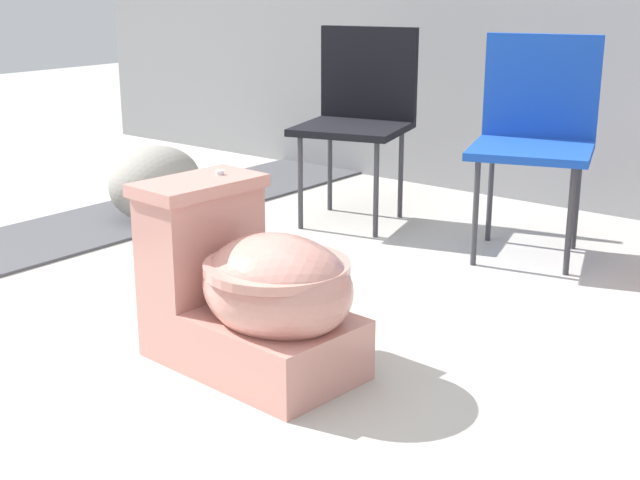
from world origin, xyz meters
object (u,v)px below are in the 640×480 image
Objects in this scene: folding_chair_middle at (536,122)px; folding_chair_left at (360,104)px; boulder_near at (156,183)px; toilet at (253,293)px.

folding_chair_left is at bearing -107.13° from folding_chair_middle.
folding_chair_left is at bearing 40.37° from boulder_near.
toilet is 1.66m from boulder_near.
boulder_near is (-1.50, -0.61, -0.35)m from folding_chair_middle.
toilet is at bearing -22.95° from folding_chair_middle.
folding_chair_middle is 1.66m from boulder_near.
toilet is 1.53m from folding_chair_middle.
folding_chair_left is 0.81m from folding_chair_middle.
toilet is at bearing -32.22° from boulder_near.
toilet is 0.79× the size of folding_chair_left.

